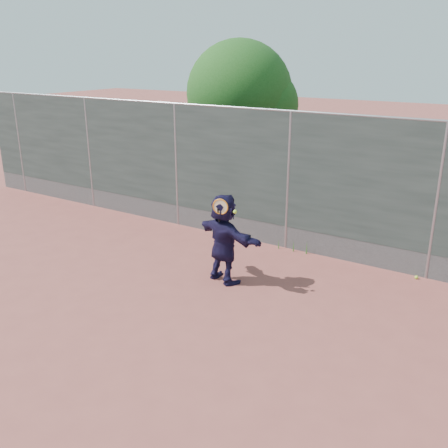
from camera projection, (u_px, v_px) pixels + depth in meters
The scene contains 7 objects.
ground at pixel (195, 313), 8.37m from camera, with size 80.00×80.00×0.00m, color #9E4C42.
player at pixel (224, 238), 9.28m from camera, with size 1.59×0.51×1.72m, color #171334.
ball_ground at pixel (416, 277), 9.61m from camera, with size 0.07×0.07×0.07m, color #BCEE35.
fence at pixel (288, 179), 10.66m from camera, with size 20.00×0.06×3.03m.
swing_action at pixel (222, 208), 8.86m from camera, with size 0.50×0.14×0.51m.
tree_left at pixel (245, 97), 14.09m from camera, with size 3.15×3.00×4.53m.
weed_clump at pixel (295, 246), 10.89m from camera, with size 0.68×0.07×0.30m.
Camera 1 is at (4.37, -6.03, 4.14)m, focal length 40.00 mm.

